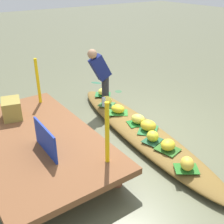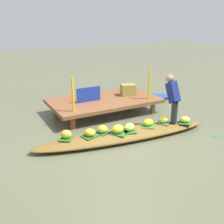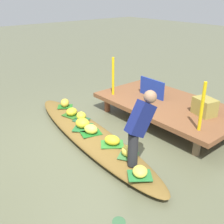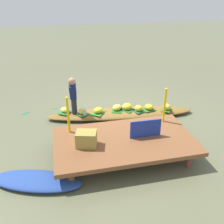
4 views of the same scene
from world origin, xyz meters
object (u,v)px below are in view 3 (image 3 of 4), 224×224
at_px(banana_bunch_3, 81,116).
at_px(market_banner, 152,88).
at_px(water_bottle, 131,147).
at_px(produce_crate, 205,107).
at_px(vendor_boat, 90,135).
at_px(banana_bunch_7, 83,123).
at_px(banana_bunch_2, 140,171).
at_px(banana_bunch_5, 65,103).
at_px(banana_bunch_4, 91,129).
at_px(vendor_person, 140,124).
at_px(banana_bunch_6, 72,112).
at_px(banana_bunch_0, 112,140).
at_px(banana_bunch_1, 128,151).

distance_m(banana_bunch_3, market_banner, 1.82).
xyz_separation_m(water_bottle, produce_crate, (0.18, 1.86, 0.30)).
xyz_separation_m(vendor_boat, banana_bunch_7, (-0.20, -0.03, 0.20)).
height_order(banana_bunch_2, banana_bunch_5, banana_bunch_5).
distance_m(banana_bunch_4, banana_bunch_5, 1.51).
bearing_deg(banana_bunch_4, market_banner, 95.93).
bearing_deg(vendor_person, banana_bunch_6, 175.96).
relative_size(vendor_person, market_banner, 1.63).
relative_size(vendor_boat, produce_crate, 10.07).
height_order(vendor_boat, banana_bunch_0, banana_bunch_0).
bearing_deg(market_banner, banana_bunch_4, -83.32).
relative_size(banana_bunch_1, produce_crate, 0.53).
distance_m(banana_bunch_1, market_banner, 2.30).
distance_m(banana_bunch_3, banana_bunch_6, 0.34).
bearing_deg(banana_bunch_5, banana_bunch_3, -7.61).
bearing_deg(water_bottle, vendor_boat, -176.15).
relative_size(vendor_boat, vendor_person, 3.71).
distance_m(vendor_boat, banana_bunch_2, 1.69).
height_order(banana_bunch_4, water_bottle, water_bottle).
height_order(vendor_boat, market_banner, market_banner).
xyz_separation_m(vendor_boat, produce_crate, (1.29, 1.94, 0.50)).
height_order(banana_bunch_7, vendor_person, vendor_person).
distance_m(banana_bunch_2, produce_crate, 2.26).
relative_size(banana_bunch_4, produce_crate, 0.62).
xyz_separation_m(banana_bunch_4, banana_bunch_7, (-0.31, 0.02, 0.01)).
relative_size(banana_bunch_7, produce_crate, 0.67).
height_order(vendor_boat, banana_bunch_2, banana_bunch_2).
height_order(vendor_boat, banana_bunch_3, banana_bunch_3).
distance_m(vendor_boat, banana_bunch_3, 0.56).
xyz_separation_m(banana_bunch_3, banana_bunch_5, (-0.86, 0.11, 0.01)).
bearing_deg(banana_bunch_2, banana_bunch_6, 171.20).
height_order(banana_bunch_1, banana_bunch_4, banana_bunch_1).
height_order(banana_bunch_2, banana_bunch_7, banana_bunch_7).
height_order(banana_bunch_1, produce_crate, produce_crate).
bearing_deg(banana_bunch_2, vendor_person, 139.31).
height_order(banana_bunch_3, banana_bunch_5, banana_bunch_5).
distance_m(banana_bunch_0, banana_bunch_7, 0.89).
distance_m(banana_bunch_3, vendor_person, 1.99).
distance_m(banana_bunch_6, vendor_person, 2.31).
distance_m(banana_bunch_0, banana_bunch_5, 2.07).
bearing_deg(market_banner, vendor_person, -51.59).
distance_m(vendor_boat, water_bottle, 1.13).
xyz_separation_m(banana_bunch_2, banana_bunch_4, (-1.54, 0.22, 0.01)).
height_order(banana_bunch_4, vendor_person, vendor_person).
bearing_deg(banana_bunch_7, produce_crate, 52.96).
bearing_deg(produce_crate, banana_bunch_4, -120.66).
distance_m(banana_bunch_2, banana_bunch_5, 3.06).
bearing_deg(banana_bunch_7, banana_bunch_4, -3.09).
bearing_deg(vendor_person, banana_bunch_2, -40.69).
height_order(banana_bunch_2, banana_bunch_3, banana_bunch_3).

